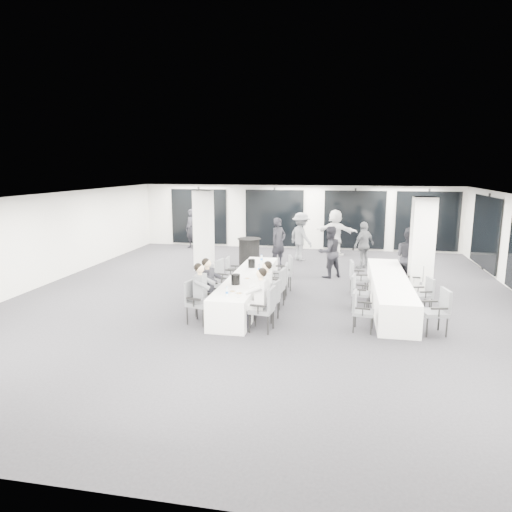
{
  "coord_description": "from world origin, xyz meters",
  "views": [
    {
      "loc": [
        2.01,
        -12.11,
        3.61
      ],
      "look_at": [
        -0.27,
        -0.2,
        1.22
      ],
      "focal_mm": 32.0,
      "sensor_mm": 36.0,
      "label": 1
    }
  ],
  "objects_px": {
    "chair_side_left_mid": "(358,290)",
    "chair_side_right_mid": "(425,292)",
    "chair_main_right_second": "(270,298)",
    "chair_main_right_far": "(286,271)",
    "chair_side_left_far": "(357,276)",
    "standing_guest_g": "(191,226)",
    "chair_main_left_far": "(232,270)",
    "standing_guest_f": "(335,229)",
    "chair_main_left_fourth": "(224,275)",
    "ice_bucket_near": "(236,279)",
    "chair_main_right_fourth": "(281,278)",
    "ice_bucket_far": "(252,263)",
    "banquet_table_main": "(248,289)",
    "chair_main_right_near": "(265,306)",
    "chair_main_right_mid": "(277,285)",
    "standing_guest_h": "(409,254)",
    "chair_side_left_near": "(360,308)",
    "chair_main_left_second": "(204,293)",
    "standing_guest_d": "(364,242)",
    "banquet_table_side": "(389,291)",
    "standing_guest_a": "(278,239)",
    "standing_guest_c": "(301,233)",
    "cocktail_table": "(249,254)",
    "chair_main_left_mid": "(213,283)",
    "chair_side_right_near": "(438,309)",
    "chair_side_right_far": "(417,278)",
    "chair_main_left_near": "(196,299)"
  },
  "relations": [
    {
      "from": "chair_main_left_second",
      "to": "chair_main_left_far",
      "type": "distance_m",
      "value": 2.83
    },
    {
      "from": "chair_main_right_near",
      "to": "chair_side_left_far",
      "type": "height_order",
      "value": "chair_main_right_near"
    },
    {
      "from": "banquet_table_main",
      "to": "cocktail_table",
      "type": "distance_m",
      "value": 3.86
    },
    {
      "from": "chair_main_left_far",
      "to": "standing_guest_f",
      "type": "bearing_deg",
      "value": 147.86
    },
    {
      "from": "chair_side_right_near",
      "to": "chair_main_left_second",
      "type": "bearing_deg",
      "value": 75.59
    },
    {
      "from": "chair_main_right_mid",
      "to": "chair_side_right_near",
      "type": "height_order",
      "value": "chair_main_right_mid"
    },
    {
      "from": "chair_side_left_mid",
      "to": "banquet_table_side",
      "type": "bearing_deg",
      "value": 131.43
    },
    {
      "from": "chair_side_left_mid",
      "to": "standing_guest_a",
      "type": "height_order",
      "value": "standing_guest_a"
    },
    {
      "from": "banquet_table_side",
      "to": "chair_side_left_far",
      "type": "height_order",
      "value": "chair_side_left_far"
    },
    {
      "from": "cocktail_table",
      "to": "chair_side_left_far",
      "type": "relative_size",
      "value": 1.15
    },
    {
      "from": "chair_side_left_mid",
      "to": "chair_side_right_mid",
      "type": "height_order",
      "value": "chair_side_left_mid"
    },
    {
      "from": "standing_guest_a",
      "to": "standing_guest_c",
      "type": "bearing_deg",
      "value": 10.11
    },
    {
      "from": "chair_side_right_far",
      "to": "chair_main_left_mid",
      "type": "bearing_deg",
      "value": 117.26
    },
    {
      "from": "chair_main_left_far",
      "to": "standing_guest_d",
      "type": "relative_size",
      "value": 0.47
    },
    {
      "from": "chair_main_left_fourth",
      "to": "ice_bucket_near",
      "type": "bearing_deg",
      "value": 34.93
    },
    {
      "from": "chair_main_right_near",
      "to": "standing_guest_f",
      "type": "bearing_deg",
      "value": -1.02
    },
    {
      "from": "chair_side_right_near",
      "to": "standing_guest_c",
      "type": "relative_size",
      "value": 0.48
    },
    {
      "from": "chair_main_right_second",
      "to": "chair_main_right_far",
      "type": "height_order",
      "value": "chair_main_right_far"
    },
    {
      "from": "chair_side_left_far",
      "to": "standing_guest_g",
      "type": "bearing_deg",
      "value": -139.2
    },
    {
      "from": "banquet_table_main",
      "to": "chair_main_left_far",
      "type": "height_order",
      "value": "chair_main_left_far"
    },
    {
      "from": "chair_main_right_second",
      "to": "standing_guest_a",
      "type": "distance_m",
      "value": 6.04
    },
    {
      "from": "chair_main_right_fourth",
      "to": "chair_main_right_mid",
      "type": "bearing_deg",
      "value": 177.05
    },
    {
      "from": "chair_main_right_far",
      "to": "chair_side_left_near",
      "type": "distance_m",
      "value": 3.76
    },
    {
      "from": "chair_main_left_far",
      "to": "chair_side_right_far",
      "type": "distance_m",
      "value": 5.39
    },
    {
      "from": "ice_bucket_near",
      "to": "chair_side_left_near",
      "type": "bearing_deg",
      "value": -12.22
    },
    {
      "from": "ice_bucket_near",
      "to": "ice_bucket_far",
      "type": "distance_m",
      "value": 1.96
    },
    {
      "from": "chair_main_right_mid",
      "to": "chair_side_right_mid",
      "type": "relative_size",
      "value": 1.19
    },
    {
      "from": "standing_guest_h",
      "to": "chair_main_left_fourth",
      "type": "bearing_deg",
      "value": 72.57
    },
    {
      "from": "chair_main_left_second",
      "to": "standing_guest_c",
      "type": "height_order",
      "value": "standing_guest_c"
    },
    {
      "from": "chair_main_left_second",
      "to": "cocktail_table",
      "type": "bearing_deg",
      "value": -167.29
    },
    {
      "from": "chair_main_right_second",
      "to": "standing_guest_h",
      "type": "xyz_separation_m",
      "value": [
        3.62,
        3.84,
        0.48
      ]
    },
    {
      "from": "chair_main_left_fourth",
      "to": "chair_side_left_near",
      "type": "distance_m",
      "value": 4.4
    },
    {
      "from": "chair_main_right_fourth",
      "to": "chair_side_right_mid",
      "type": "height_order",
      "value": "chair_main_right_fourth"
    },
    {
      "from": "chair_main_right_mid",
      "to": "chair_main_right_far",
      "type": "distance_m",
      "value": 1.79
    },
    {
      "from": "chair_main_right_far",
      "to": "chair_side_right_mid",
      "type": "xyz_separation_m",
      "value": [
        3.71,
        -1.4,
        -0.08
      ]
    },
    {
      "from": "chair_main_left_far",
      "to": "standing_guest_a",
      "type": "height_order",
      "value": "standing_guest_a"
    },
    {
      "from": "chair_main_right_near",
      "to": "chair_main_right_mid",
      "type": "bearing_deg",
      "value": 7.02
    },
    {
      "from": "chair_main_left_second",
      "to": "chair_main_right_near",
      "type": "xyz_separation_m",
      "value": [
        1.67,
        -0.83,
        0.03
      ]
    },
    {
      "from": "ice_bucket_far",
      "to": "banquet_table_main",
      "type": "bearing_deg",
      "value": -84.97
    },
    {
      "from": "chair_main_right_far",
      "to": "chair_main_right_fourth",
      "type": "bearing_deg",
      "value": 165.95
    },
    {
      "from": "chair_main_right_fourth",
      "to": "chair_side_left_far",
      "type": "distance_m",
      "value": 2.18
    },
    {
      "from": "chair_main_right_near",
      "to": "chair_side_right_far",
      "type": "bearing_deg",
      "value": -39.46
    },
    {
      "from": "chair_main_left_near",
      "to": "standing_guest_f",
      "type": "relative_size",
      "value": 0.47
    },
    {
      "from": "chair_main_right_far",
      "to": "ice_bucket_far",
      "type": "xyz_separation_m",
      "value": [
        -0.92,
        -0.53,
        0.29
      ]
    },
    {
      "from": "chair_main_right_mid",
      "to": "standing_guest_d",
      "type": "distance_m",
      "value": 5.75
    },
    {
      "from": "chair_side_left_mid",
      "to": "cocktail_table",
      "type": "bearing_deg",
      "value": -125.81
    },
    {
      "from": "chair_side_right_mid",
      "to": "chair_side_left_far",
      "type": "bearing_deg",
      "value": 39.03
    },
    {
      "from": "standing_guest_h",
      "to": "chair_side_left_far",
      "type": "bearing_deg",
      "value": 91.08
    },
    {
      "from": "standing_guest_g",
      "to": "chair_main_left_mid",
      "type": "bearing_deg",
      "value": -36.06
    },
    {
      "from": "chair_main_left_near",
      "to": "chair_main_right_fourth",
      "type": "height_order",
      "value": "chair_main_left_near"
    }
  ]
}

